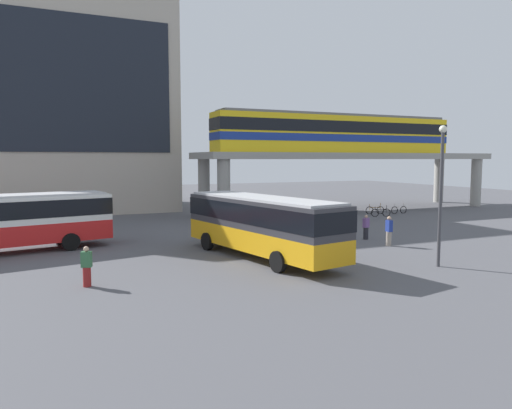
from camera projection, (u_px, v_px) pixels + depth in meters
name	position (u px, v px, depth m)	size (l,w,h in m)	color
ground_plane	(207.00, 228.00, 35.87)	(120.00, 120.00, 0.00)	#515156
station_building	(49.00, 103.00, 47.85)	(22.95, 14.89, 21.39)	#B2A899
elevated_platform	(350.00, 161.00, 48.55)	(31.75, 6.99, 5.76)	#9E9B93
train	(338.00, 133.00, 47.66)	(25.94, 2.96, 3.84)	yellow
bus_main	(261.00, 220.00, 24.92)	(4.58, 11.32, 3.22)	orange
bus_secondary	(5.00, 217.00, 26.15)	(11.32, 4.66, 3.22)	red
bicycle_green	(331.00, 212.00, 43.21)	(1.78, 0.29, 1.04)	black
bicycle_blue	(307.00, 217.00, 39.52)	(1.78, 0.28, 1.04)	black
bicycle_silver	(399.00, 210.00, 45.41)	(1.79, 0.08, 1.04)	black
bicycle_black	(381.00, 212.00, 43.14)	(1.70, 0.67, 1.04)	black
bicycle_brown	(375.00, 210.00, 45.17)	(1.72, 0.60, 1.04)	black
pedestrian_walking_across	(366.00, 228.00, 30.89)	(0.46, 0.36, 1.58)	#26262D
pedestrian_by_bike_rack	(87.00, 268.00, 19.40)	(0.47, 0.39, 1.66)	maroon
pedestrian_waiting_near_stop	(389.00, 232.00, 28.50)	(0.32, 0.42, 1.78)	gray
lamp_post	(441.00, 185.00, 22.74)	(0.36, 0.36, 6.75)	#3F3F44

